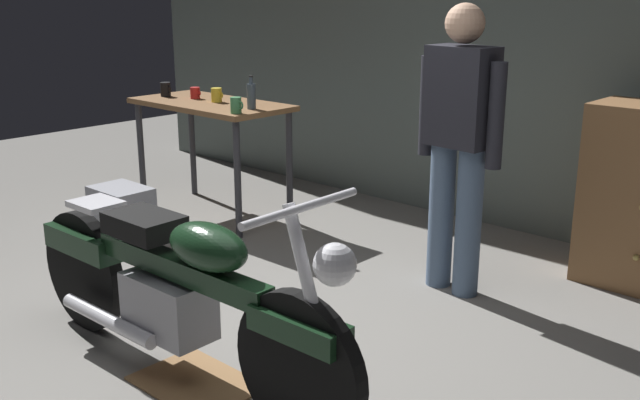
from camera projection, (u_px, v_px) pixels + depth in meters
ground_plane at (225, 355)px, 3.66m from camera, size 12.00×12.00×0.00m
back_wall at (522, 16)px, 5.20m from camera, size 8.00×0.12×3.10m
workbench at (211, 116)px, 5.71m from camera, size 1.30×0.64×0.90m
motorcycle at (176, 287)px, 3.34m from camera, size 2.19×0.60×1.00m
person_standing at (459, 138)px, 4.20m from camera, size 0.57×0.25×1.67m
drip_tray at (196, 383)px, 3.39m from camera, size 0.56×0.40×0.01m
storage_bin at (122, 210)px, 5.45m from camera, size 0.44×0.32×0.34m
mug_yellow_tall at (217, 95)px, 5.65m from camera, size 0.12×0.08×0.11m
mug_green_speckled at (236, 105)px, 5.14m from camera, size 0.11×0.08×0.11m
mug_red_diner at (195, 93)px, 5.82m from camera, size 0.11×0.07×0.09m
mug_black_matte at (166, 89)px, 5.93m from camera, size 0.12×0.08×0.11m
bottle at (251, 96)px, 5.32m from camera, size 0.06×0.06×0.24m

